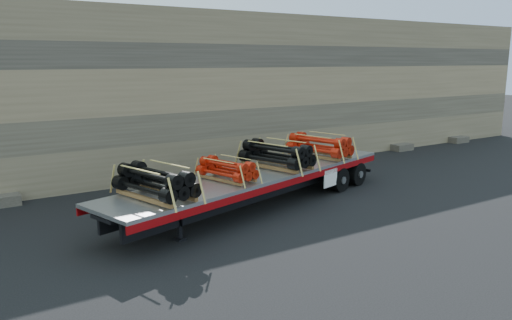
{
  "coord_description": "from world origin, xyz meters",
  "views": [
    {
      "loc": [
        -9.49,
        -13.93,
        4.93
      ],
      "look_at": [
        -0.31,
        0.47,
        1.5
      ],
      "focal_mm": 35.0,
      "sensor_mm": 36.0,
      "label": 1
    }
  ],
  "objects_px": {
    "bundle_midfront": "(227,170)",
    "bundle_rear": "(320,146)",
    "trailer": "(258,190)",
    "bundle_midrear": "(277,155)",
    "bundle_front": "(155,183)"
  },
  "relations": [
    {
      "from": "bundle_midfront",
      "to": "bundle_rear",
      "type": "xyz_separation_m",
      "value": [
        4.95,
        1.43,
        0.09
      ]
    },
    {
      "from": "trailer",
      "to": "bundle_midrear",
      "type": "height_order",
      "value": "bundle_midrear"
    },
    {
      "from": "bundle_front",
      "to": "bundle_midrear",
      "type": "xyz_separation_m",
      "value": [
        5.06,
        1.47,
        0.02
      ]
    },
    {
      "from": "trailer",
      "to": "bundle_front",
      "type": "distance_m",
      "value": 4.37
    },
    {
      "from": "bundle_front",
      "to": "bundle_midfront",
      "type": "xyz_separation_m",
      "value": [
        2.67,
        0.78,
        -0.1
      ]
    },
    {
      "from": "bundle_rear",
      "to": "bundle_front",
      "type": "bearing_deg",
      "value": 180.0
    },
    {
      "from": "bundle_midfront",
      "to": "bundle_rear",
      "type": "relative_size",
      "value": 0.78
    },
    {
      "from": "trailer",
      "to": "bundle_midrear",
      "type": "distance_m",
      "value": 1.46
    },
    {
      "from": "trailer",
      "to": "bundle_front",
      "type": "relative_size",
      "value": 4.97
    },
    {
      "from": "trailer",
      "to": "bundle_midrear",
      "type": "bearing_deg",
      "value": 0.0
    },
    {
      "from": "bundle_front",
      "to": "bundle_rear",
      "type": "relative_size",
      "value": 1.01
    },
    {
      "from": "trailer",
      "to": "bundle_front",
      "type": "height_order",
      "value": "bundle_front"
    },
    {
      "from": "bundle_front",
      "to": "bundle_midfront",
      "type": "relative_size",
      "value": 1.29
    },
    {
      "from": "bundle_front",
      "to": "bundle_midfront",
      "type": "bearing_deg",
      "value": 0.0
    },
    {
      "from": "trailer",
      "to": "bundle_midrear",
      "type": "relative_size",
      "value": 4.77
    }
  ]
}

